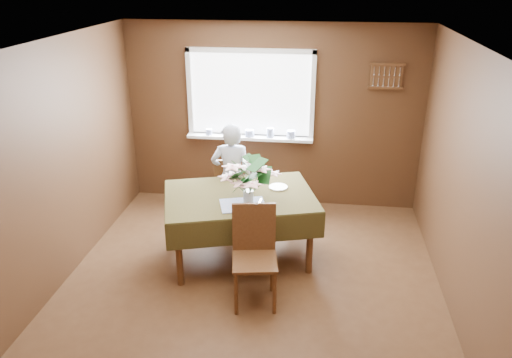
# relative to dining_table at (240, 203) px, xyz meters

# --- Properties ---
(floor) EXTENTS (4.50, 4.50, 0.00)m
(floor) POSITION_rel_dining_table_xyz_m (0.20, -0.67, -0.70)
(floor) COLOR #4C2E1A
(floor) RESTS_ON ground
(ceiling) EXTENTS (4.50, 4.50, 0.00)m
(ceiling) POSITION_rel_dining_table_xyz_m (0.20, -0.67, 1.80)
(ceiling) COLOR white
(ceiling) RESTS_ON wall_back
(wall_back) EXTENTS (4.00, 0.00, 4.00)m
(wall_back) POSITION_rel_dining_table_xyz_m (0.20, 1.58, 0.55)
(wall_back) COLOR brown
(wall_back) RESTS_ON floor
(wall_front) EXTENTS (4.00, 0.00, 4.00)m
(wall_front) POSITION_rel_dining_table_xyz_m (0.20, -2.92, 0.55)
(wall_front) COLOR brown
(wall_front) RESTS_ON floor
(wall_left) EXTENTS (0.00, 4.50, 4.50)m
(wall_left) POSITION_rel_dining_table_xyz_m (-1.80, -0.67, 0.55)
(wall_left) COLOR brown
(wall_left) RESTS_ON floor
(wall_right) EXTENTS (0.00, 4.50, 4.50)m
(wall_right) POSITION_rel_dining_table_xyz_m (2.20, -0.67, 0.55)
(wall_right) COLOR brown
(wall_right) RESTS_ON floor
(window_assembly) EXTENTS (1.72, 0.20, 1.22)m
(window_assembly) POSITION_rel_dining_table_xyz_m (-0.09, 1.53, 0.65)
(window_assembly) COLOR white
(window_assembly) RESTS_ON wall_back
(spoon_rack) EXTENTS (0.44, 0.05, 0.33)m
(spoon_rack) POSITION_rel_dining_table_xyz_m (1.65, 1.55, 1.15)
(spoon_rack) COLOR brown
(spoon_rack) RESTS_ON wall_back
(dining_table) EXTENTS (1.90, 1.55, 0.81)m
(dining_table) POSITION_rel_dining_table_xyz_m (0.00, 0.00, 0.00)
(dining_table) COLOR brown
(dining_table) RESTS_ON floor
(chair_far) EXTENTS (0.46, 0.46, 0.91)m
(chair_far) POSITION_rel_dining_table_xyz_m (-0.28, 0.88, -0.20)
(chair_far) COLOR brown
(chair_far) RESTS_ON floor
(chair_near) EXTENTS (0.50, 0.50, 1.01)m
(chair_near) POSITION_rel_dining_table_xyz_m (0.27, -0.74, -0.15)
(chair_near) COLOR brown
(chair_near) RESTS_ON floor
(seated_woman) EXTENTS (0.54, 0.38, 1.40)m
(seated_woman) POSITION_rel_dining_table_xyz_m (-0.22, 0.72, -0.00)
(seated_woman) COLOR white
(seated_woman) RESTS_ON floor
(flower_bouquet) EXTENTS (0.56, 0.56, 0.48)m
(flower_bouquet) POSITION_rel_dining_table_xyz_m (0.12, -0.18, 0.41)
(flower_bouquet) COLOR white
(flower_bouquet) RESTS_ON dining_table
(side_plate) EXTENTS (0.28, 0.28, 0.01)m
(side_plate) POSITION_rel_dining_table_xyz_m (0.41, 0.25, 0.10)
(side_plate) COLOR white
(side_plate) RESTS_ON dining_table
(table_knife) EXTENTS (0.04, 0.22, 0.00)m
(table_knife) POSITION_rel_dining_table_xyz_m (0.24, -0.19, 0.11)
(table_knife) COLOR silver
(table_knife) RESTS_ON dining_table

